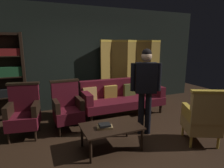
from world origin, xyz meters
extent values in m
plane|color=black|center=(0.00, 0.00, 0.00)|extent=(10.00, 10.00, 0.00)
cube|color=black|center=(0.00, 2.45, 1.40)|extent=(7.20, 0.10, 2.80)
cube|color=olive|center=(0.44, 2.25, 0.95)|extent=(0.43, 0.23, 1.90)
cube|color=gold|center=(0.44, 2.25, 1.87)|extent=(0.43, 0.24, 0.06)
cube|color=olive|center=(0.85, 2.24, 0.95)|extent=(0.42, 0.24, 1.90)
cube|color=gold|center=(0.85, 2.24, 1.87)|extent=(0.42, 0.25, 0.06)
cube|color=olive|center=(1.26, 2.24, 0.95)|extent=(0.42, 0.23, 1.90)
cube|color=gold|center=(1.26, 2.24, 1.87)|extent=(0.43, 0.24, 0.06)
cube|color=olive|center=(1.67, 2.25, 0.95)|extent=(0.43, 0.22, 1.90)
cube|color=gold|center=(1.67, 2.25, 1.87)|extent=(0.44, 0.22, 0.06)
cube|color=olive|center=(2.10, 2.23, 0.95)|extent=(0.45, 0.17, 1.90)
cube|color=gold|center=(2.10, 2.23, 1.87)|extent=(0.45, 0.18, 0.06)
cube|color=black|center=(-1.73, 2.18, 1.02)|extent=(0.06, 0.32, 2.05)
cube|color=black|center=(-2.15, 2.33, 1.02)|extent=(0.90, 0.02, 2.05)
cube|color=black|center=(-2.15, 2.18, 0.06)|extent=(0.86, 0.30, 0.02)
cube|color=black|center=(-2.15, 2.18, 0.54)|extent=(0.86, 0.30, 0.02)
cube|color=black|center=(-2.15, 2.16, 0.65)|extent=(0.78, 0.22, 0.19)
cube|color=black|center=(-2.15, 2.18, 1.02)|extent=(0.86, 0.30, 0.02)
cube|color=#1E4C28|center=(-2.15, 2.16, 1.15)|extent=(0.78, 0.22, 0.23)
cube|color=black|center=(-2.15, 2.18, 1.51)|extent=(0.86, 0.30, 0.02)
cube|color=maroon|center=(-2.15, 2.16, 1.60)|extent=(0.78, 0.22, 0.16)
cube|color=black|center=(-2.15, 2.18, 1.99)|extent=(0.86, 0.30, 0.02)
cylinder|color=black|center=(-0.40, 1.05, 0.11)|extent=(0.07, 0.07, 0.22)
cylinder|color=black|center=(1.50, 1.05, 0.11)|extent=(0.07, 0.07, 0.22)
cylinder|color=black|center=(-0.40, 1.65, 0.11)|extent=(0.07, 0.07, 0.22)
cylinder|color=black|center=(1.50, 1.65, 0.11)|extent=(0.07, 0.07, 0.22)
cube|color=#4C0F19|center=(0.55, 1.35, 0.32)|extent=(2.10, 0.76, 0.20)
cube|color=#4C0F19|center=(0.55, 1.66, 0.65)|extent=(2.10, 0.18, 0.46)
cube|color=#4C0F19|center=(-0.43, 1.35, 0.55)|extent=(0.16, 0.68, 0.26)
cube|color=#4C0F19|center=(1.53, 1.35, 0.55)|extent=(0.16, 0.68, 0.26)
cube|color=tan|center=(-0.28, 1.55, 0.57)|extent=(0.34, 0.15, 0.35)
cube|color=#B79338|center=(0.27, 1.55, 0.57)|extent=(0.35, 0.16, 0.35)
cube|color=#4C5123|center=(0.83, 1.55, 0.57)|extent=(0.35, 0.14, 0.34)
cube|color=beige|center=(1.38, 1.55, 0.57)|extent=(0.36, 0.19, 0.35)
cylinder|color=black|center=(-0.82, -0.32, 0.20)|extent=(0.04, 0.04, 0.39)
cylinder|color=black|center=(0.08, -0.32, 0.20)|extent=(0.04, 0.04, 0.39)
cylinder|color=black|center=(-0.82, 0.22, 0.20)|extent=(0.04, 0.04, 0.39)
cylinder|color=black|center=(0.08, 0.22, 0.20)|extent=(0.04, 0.04, 0.39)
cube|color=black|center=(-0.37, -0.05, 0.41)|extent=(1.00, 0.64, 0.03)
cylinder|color=gold|center=(1.53, -0.37, 0.11)|extent=(0.04, 0.04, 0.22)
cylinder|color=gold|center=(1.12, -0.17, 0.11)|extent=(0.04, 0.04, 0.22)
cylinder|color=gold|center=(1.33, -0.78, 0.11)|extent=(0.04, 0.04, 0.22)
cylinder|color=gold|center=(0.92, -0.58, 0.11)|extent=(0.04, 0.04, 0.22)
cube|color=tan|center=(1.22, -0.47, 0.34)|extent=(0.75, 0.75, 0.24)
cube|color=tan|center=(1.12, -0.68, 0.73)|extent=(0.55, 0.36, 0.54)
cube|color=gold|center=(1.12, -0.68, 1.02)|extent=(0.60, 0.38, 0.04)
cube|color=gold|center=(1.44, -0.58, 0.57)|extent=(0.30, 0.49, 0.22)
cube|color=gold|center=(1.01, -0.37, 0.57)|extent=(0.30, 0.49, 0.22)
cylinder|color=black|center=(-2.04, 0.81, 0.11)|extent=(0.04, 0.04, 0.22)
cylinder|color=black|center=(-1.58, 0.73, 0.11)|extent=(0.04, 0.04, 0.22)
cylinder|color=black|center=(-1.95, 1.26, 0.11)|extent=(0.04, 0.04, 0.22)
cylinder|color=black|center=(-1.50, 1.18, 0.11)|extent=(0.04, 0.04, 0.22)
cube|color=#4C0F19|center=(-1.77, 1.00, 0.34)|extent=(0.65, 0.65, 0.24)
cube|color=#4C0F19|center=(-1.73, 1.22, 0.73)|extent=(0.57, 0.22, 0.54)
cube|color=black|center=(-1.73, 1.22, 1.02)|extent=(0.61, 0.23, 0.04)
cube|color=black|center=(-2.00, 1.04, 0.57)|extent=(0.18, 0.51, 0.22)
cube|color=black|center=(-1.53, 0.96, 0.57)|extent=(0.18, 0.51, 0.22)
cylinder|color=black|center=(-1.14, 0.72, 0.11)|extent=(0.04, 0.04, 0.22)
cylinder|color=black|center=(-0.68, 0.74, 0.11)|extent=(0.04, 0.04, 0.22)
cylinder|color=black|center=(-1.16, 1.18, 0.11)|extent=(0.04, 0.04, 0.22)
cylinder|color=black|center=(-0.70, 1.20, 0.11)|extent=(0.04, 0.04, 0.22)
cube|color=#4C0F19|center=(-0.92, 0.96, 0.34)|extent=(0.59, 0.59, 0.24)
cube|color=#4C0F19|center=(-0.93, 1.19, 0.73)|extent=(0.56, 0.15, 0.54)
cube|color=black|center=(-0.93, 1.19, 1.02)|extent=(0.61, 0.16, 0.04)
cube|color=black|center=(-1.16, 0.95, 0.57)|extent=(0.11, 0.50, 0.22)
cube|color=black|center=(-0.68, 0.97, 0.57)|extent=(0.11, 0.50, 0.22)
cylinder|color=black|center=(0.52, 0.19, 0.43)|extent=(0.12, 0.12, 0.86)
cylinder|color=black|center=(0.39, 0.24, 0.43)|extent=(0.12, 0.12, 0.86)
cube|color=maroon|center=(0.46, 0.22, 0.90)|extent=(0.36, 0.27, 0.09)
cube|color=black|center=(0.46, 0.22, 1.15)|extent=(0.45, 0.35, 0.58)
cube|color=white|center=(0.50, 0.32, 1.18)|extent=(0.13, 0.06, 0.41)
cube|color=maroon|center=(0.50, 0.32, 1.41)|extent=(0.09, 0.05, 0.04)
cylinder|color=black|center=(0.69, 0.12, 1.16)|extent=(0.09, 0.09, 0.54)
cylinder|color=black|center=(0.23, 0.31, 1.16)|extent=(0.09, 0.09, 0.54)
sphere|color=tan|center=(0.46, 0.22, 1.56)|extent=(0.20, 0.20, 0.20)
sphere|color=black|center=(0.46, 0.22, 1.61)|extent=(0.18, 0.18, 0.18)
cylinder|color=brown|center=(-0.83, 1.76, 0.14)|extent=(0.28, 0.28, 0.28)
ellipsoid|color=#193D19|center=(-0.83, 1.76, 0.56)|extent=(0.62, 0.62, 0.71)
cube|color=#9E7A47|center=(-0.51, -0.10, 0.44)|extent=(0.29, 0.22, 0.04)
cube|color=black|center=(-0.51, -0.10, 0.48)|extent=(0.20, 0.17, 0.04)
camera|label=1|loc=(-1.53, -2.81, 1.79)|focal=30.27mm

